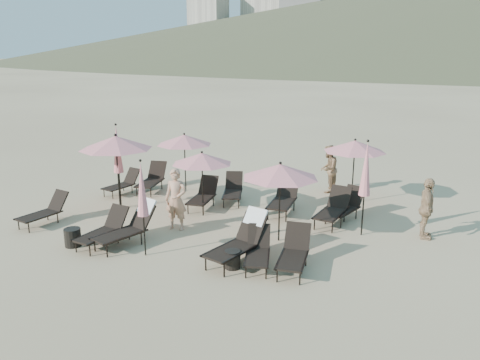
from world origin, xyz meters
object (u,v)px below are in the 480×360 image
at_px(beachgoer_a, 176,199).
at_px(beachgoer_c, 427,209).
at_px(umbrella_closed_0, 142,190).
at_px(beachgoer_b, 328,169).
at_px(umbrella_closed_1, 366,170).
at_px(side_table_0, 73,237).
at_px(lounger_6, 123,183).
at_px(lounger_7, 152,179).
at_px(lounger_12, 333,208).
at_px(lounger_3, 240,239).
at_px(lounger_0, 45,211).
at_px(lounger_8, 203,195).
at_px(lounger_2, 129,225).
at_px(lounger_5, 294,252).
at_px(side_table_1, 233,259).
at_px(lounger_9, 233,190).
at_px(lounger_10, 284,198).
at_px(umbrella_closed_2, 117,150).
at_px(lounger_11, 345,206).
at_px(umbrella_open_1, 202,159).
at_px(umbrella_open_3, 184,140).
at_px(umbrella_open_4, 355,146).
at_px(umbrella_open_2, 280,171).
at_px(umbrella_open_0, 116,143).
at_px(lounger_4, 258,250).
at_px(lounger_1, 104,229).

distance_m(beachgoer_a, beachgoer_c, 6.96).
height_order(umbrella_closed_0, beachgoer_b, umbrella_closed_0).
xyz_separation_m(umbrella_closed_1, side_table_0, (-6.87, -3.89, -1.65)).
xyz_separation_m(lounger_6, lounger_7, (0.77, 0.74, 0.07)).
bearing_deg(lounger_12, lounger_3, -106.60).
xyz_separation_m(lounger_0, lounger_8, (3.60, 3.28, 0.02)).
height_order(lounger_2, lounger_7, lounger_2).
bearing_deg(lounger_5, side_table_1, -167.06).
relative_size(lounger_9, lounger_10, 0.91).
bearing_deg(umbrella_closed_0, umbrella_closed_2, 135.97).
height_order(lounger_8, lounger_11, lounger_8).
bearing_deg(umbrella_open_1, umbrella_open_3, 131.63).
bearing_deg(umbrella_open_4, umbrella_closed_1, -73.80).
bearing_deg(beachgoer_a, beachgoer_c, 8.49).
bearing_deg(umbrella_open_4, side_table_1, -104.62).
height_order(lounger_11, side_table_0, lounger_11).
relative_size(lounger_11, lounger_12, 0.97).
bearing_deg(side_table_1, lounger_12, 69.67).
bearing_deg(beachgoer_a, lounger_11, 23.42).
xyz_separation_m(lounger_6, lounger_8, (3.45, -0.23, 0.04)).
bearing_deg(beachgoer_b, lounger_5, 10.00).
height_order(lounger_6, umbrella_open_2, umbrella_open_2).
relative_size(lounger_11, umbrella_open_0, 0.69).
height_order(lounger_4, lounger_9, lounger_9).
bearing_deg(lounger_3, beachgoer_c, 53.81).
bearing_deg(lounger_7, side_table_0, -90.51).
relative_size(lounger_0, umbrella_open_3, 0.75).
bearing_deg(lounger_11, lounger_12, -103.97).
bearing_deg(lounger_6, side_table_0, -57.46).
bearing_deg(lounger_5, lounger_1, 178.31).
relative_size(lounger_6, umbrella_open_0, 0.62).
bearing_deg(lounger_11, beachgoer_a, -131.48).
distance_m(lounger_6, side_table_1, 7.39).
relative_size(lounger_0, beachgoer_a, 0.90).
height_order(lounger_7, lounger_8, lounger_7).
height_order(umbrella_open_2, beachgoer_a, umbrella_open_2).
bearing_deg(umbrella_open_2, umbrella_closed_2, 174.21).
bearing_deg(lounger_2, lounger_0, -167.34).
height_order(lounger_9, lounger_11, lounger_11).
distance_m(umbrella_closed_1, umbrella_closed_2, 7.77).
relative_size(umbrella_open_1, umbrella_open_3, 0.94).
bearing_deg(lounger_10, side_table_0, -136.15).
bearing_deg(umbrella_closed_0, side_table_0, -172.41).
relative_size(lounger_10, umbrella_closed_1, 0.68).
bearing_deg(umbrella_open_2, beachgoer_c, 26.39).
bearing_deg(beachgoer_c, umbrella_open_1, 88.07).
xyz_separation_m(lounger_7, umbrella_open_4, (7.08, 1.50, 1.52)).
height_order(lounger_8, umbrella_open_1, umbrella_open_1).
bearing_deg(side_table_1, lounger_0, 175.92).
bearing_deg(lounger_7, umbrella_open_0, -96.15).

